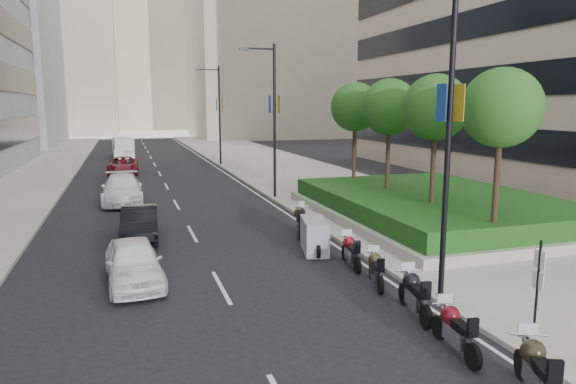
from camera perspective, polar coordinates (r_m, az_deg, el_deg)
name	(u,v)px	position (r m, az deg, el deg)	size (l,w,h in m)	color
ground	(312,335)	(12.99, 2.65, -15.59)	(160.00, 160.00, 0.00)	black
sidewalk_right	(289,171)	(43.40, 0.06, 2.38)	(10.00, 100.00, 0.15)	#9E9B93
sidewalk_left	(12,182)	(42.12, -28.29, 1.00)	(8.00, 100.00, 0.15)	#9E9B93
lane_edge	(227,174)	(42.12, -6.82, 1.99)	(0.12, 100.00, 0.01)	silver
lane_centre	(161,177)	(41.47, -13.90, 1.66)	(0.12, 100.00, 0.01)	silver
building_cream_right	(273,35)	(95.50, -1.72, 17.09)	(28.00, 24.00, 36.00)	#B7AD93
building_cream_left	(43,45)	(112.47, -25.53, 14.54)	(26.00, 24.00, 34.00)	#B7AD93
building_cream_centre	(146,48)	(131.85, -15.46, 15.12)	(30.00, 24.00, 38.00)	#B7AD93
planter	(434,214)	(25.84, 15.90, -2.34)	(10.00, 14.00, 0.40)	#A09D95
hedge	(434,202)	(25.72, 15.96, -1.03)	(9.40, 13.40, 0.80)	#164513
tree_0	(502,108)	(19.61, 22.64, 8.57)	(2.80, 2.80, 6.30)	#332319
tree_1	(436,108)	(22.82, 16.10, 8.97)	(2.80, 2.80, 6.30)	#332319
tree_2	(389,108)	(26.25, 11.21, 9.19)	(2.80, 2.80, 6.30)	#332319
tree_3	(355,107)	(29.81, 7.46, 9.32)	(2.80, 2.80, 6.30)	#332319
lamp_post_0	(444,123)	(14.59, 16.98, 7.37)	(2.34, 0.45, 9.00)	black
lamp_post_1	(272,114)	(30.17, -1.80, 8.71)	(2.34, 0.45, 9.00)	black
lamp_post_2	(218,111)	(47.74, -7.80, 8.95)	(2.34, 0.45, 9.00)	black
parking_sign	(538,284)	(13.32, 25.99, -9.21)	(0.06, 0.32, 2.50)	black
motorcycle_0	(537,370)	(11.28, 25.89, -17.41)	(1.05, 2.07, 1.10)	black
motorcycle_1	(455,330)	(12.52, 18.03, -14.33)	(0.69, 2.05, 1.02)	black
motorcycle_2	(414,294)	(14.26, 13.84, -10.95)	(0.74, 2.20, 1.10)	black
motorcycle_3	(376,269)	(16.28, 9.75, -8.44)	(0.79, 1.92, 0.98)	black
motorcycle_4	(351,251)	(17.99, 6.98, -6.56)	(0.68, 2.04, 1.02)	black
motorcycle_5	(314,236)	(19.56, 2.95, -4.90)	(1.28, 2.23, 1.27)	black
motorcycle_6	(300,221)	(22.12, 1.33, -3.20)	(0.99, 2.29, 1.18)	black
car_a	(134,262)	(16.86, -16.78, -7.47)	(1.65, 4.10, 1.40)	white
car_b	(140,224)	(22.15, -16.16, -3.41)	(1.45, 4.17, 1.37)	black
car_c	(122,189)	(30.98, -17.94, 0.33)	(2.21, 5.43, 1.58)	white
car_d	(123,165)	(44.02, -17.84, 2.83)	(2.31, 5.02, 1.39)	#5E0B18
delivery_van	(123,149)	(57.65, -17.85, 4.61)	(2.26, 5.12, 2.10)	silver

